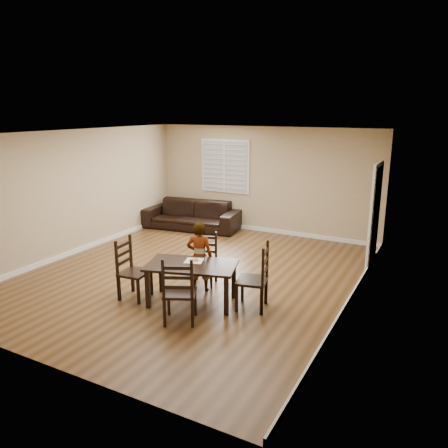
{
  "coord_description": "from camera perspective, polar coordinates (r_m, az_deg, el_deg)",
  "views": [
    {
      "loc": [
        4.27,
        -6.75,
        3.13
      ],
      "look_at": [
        0.52,
        0.34,
        1.0
      ],
      "focal_mm": 35.0,
      "sensor_mm": 36.0,
      "label": 1
    }
  ],
  "objects": [
    {
      "name": "ground",
      "position": [
        8.58,
        -4.16,
        -6.57
      ],
      "size": [
        7.0,
        7.0,
        0.0
      ],
      "primitive_type": "plane",
      "color": "brown",
      "rests_on": "ground"
    },
    {
      "name": "room",
      "position": [
        8.22,
        -3.52,
        5.59
      ],
      "size": [
        6.04,
        7.04,
        2.72
      ],
      "color": "tan",
      "rests_on": "ground"
    },
    {
      "name": "dining_table",
      "position": [
        7.17,
        -4.26,
        -5.92
      ],
      "size": [
        1.62,
        1.19,
        0.68
      ],
      "rotation": [
        0.0,
        0.0,
        0.29
      ],
      "color": "black",
      "rests_on": "ground"
    },
    {
      "name": "chair_near",
      "position": [
        8.07,
        -2.45,
        -4.66
      ],
      "size": [
        0.52,
        0.5,
        0.95
      ],
      "rotation": [
        0.0,
        0.0,
        0.26
      ],
      "color": "black",
      "rests_on": "ground"
    },
    {
      "name": "chair_far",
      "position": [
        6.51,
        -5.93,
        -9.22
      ],
      "size": [
        0.62,
        0.6,
        1.05
      ],
      "rotation": [
        0.0,
        0.0,
        3.59
      ],
      "color": "black",
      "rests_on": "ground"
    },
    {
      "name": "chair_left",
      "position": [
        7.6,
        -12.39,
        -5.94
      ],
      "size": [
        0.48,
        0.51,
        1.04
      ],
      "rotation": [
        0.0,
        0.0,
        1.67
      ],
      "color": "black",
      "rests_on": "ground"
    },
    {
      "name": "chair_right",
      "position": [
        7.0,
        4.73,
        -7.28
      ],
      "size": [
        0.56,
        0.58,
        1.09
      ],
      "rotation": [
        0.0,
        0.0,
        -1.34
      ],
      "color": "black",
      "rests_on": "ground"
    },
    {
      "name": "child",
      "position": [
        7.64,
        -3.21,
        -4.26
      ],
      "size": [
        0.53,
        0.43,
        1.26
      ],
      "primitive_type": "imported",
      "rotation": [
        0.0,
        0.0,
        3.46
      ],
      "color": "gray",
      "rests_on": "ground"
    },
    {
      "name": "napkin",
      "position": [
        7.29,
        -3.93,
        -4.8
      ],
      "size": [
        0.37,
        0.37,
        0.0
      ],
      "primitive_type": "cube",
      "rotation": [
        0.0,
        0.0,
        0.32
      ],
      "color": "beige",
      "rests_on": "dining_table"
    },
    {
      "name": "donut",
      "position": [
        7.28,
        -3.79,
        -4.63
      ],
      "size": [
        0.11,
        0.11,
        0.04
      ],
      "color": "#CA8D48",
      "rests_on": "napkin"
    },
    {
      "name": "sofa",
      "position": [
        11.7,
        -4.26,
        1.19
      ],
      "size": [
        2.65,
        1.34,
        0.74
      ],
      "primitive_type": "imported",
      "rotation": [
        0.0,
        0.0,
        0.14
      ],
      "color": "black",
      "rests_on": "ground"
    }
  ]
}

